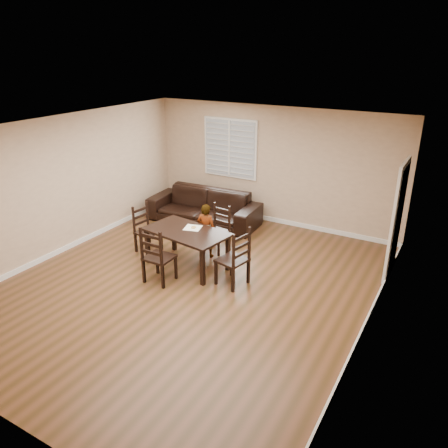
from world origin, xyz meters
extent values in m
plane|color=brown|center=(0.00, 0.00, 0.00)|extent=(7.00, 7.00, 0.00)
cube|color=#CDAD8B|center=(0.00, 3.50, 1.35)|extent=(6.00, 0.04, 2.70)
cube|color=#CDAD8B|center=(-3.00, 0.00, 1.35)|extent=(0.04, 7.00, 2.70)
cube|color=#CDAD8B|center=(3.00, 0.00, 1.35)|extent=(0.04, 7.00, 2.70)
cube|color=white|center=(0.00, 0.00, 2.70)|extent=(6.00, 7.00, 0.04)
cube|color=white|center=(-1.10, 3.45, 1.65)|extent=(1.40, 0.08, 1.40)
cube|color=white|center=(2.97, 2.20, 1.02)|extent=(0.06, 0.94, 2.05)
cylinder|color=#332114|center=(2.94, 1.90, 0.95)|extent=(0.06, 0.06, 0.02)
cube|color=white|center=(0.00, 3.48, 0.05)|extent=(6.00, 0.03, 0.10)
cube|color=white|center=(-2.98, 0.00, 0.05)|extent=(0.03, 7.00, 0.10)
cube|color=white|center=(2.98, 0.00, 0.05)|extent=(0.03, 7.00, 0.10)
cube|color=black|center=(-0.42, 0.59, 0.71)|extent=(1.67, 1.10, 0.04)
cube|color=black|center=(-1.17, 0.34, 0.34)|extent=(0.08, 0.08, 0.69)
cube|color=black|center=(0.21, 0.13, 0.34)|extent=(0.08, 0.08, 0.69)
cube|color=black|center=(-1.06, 1.04, 0.34)|extent=(0.08, 0.08, 0.69)
cube|color=black|center=(0.32, 0.84, 0.34)|extent=(0.08, 0.08, 0.69)
cube|color=black|center=(-0.29, 1.45, 0.41)|extent=(0.48, 0.45, 0.04)
cube|color=black|center=(-0.27, 1.63, 0.48)|extent=(0.43, 0.09, 0.95)
cube|color=black|center=(-0.50, 1.31, 0.20)|extent=(0.04, 0.04, 0.39)
cube|color=black|center=(-0.13, 1.26, 0.20)|extent=(0.04, 0.04, 0.39)
cube|color=black|center=(-0.45, 1.65, 0.20)|extent=(0.04, 0.04, 0.39)
cube|color=black|center=(-0.09, 1.60, 0.20)|extent=(0.04, 0.04, 0.39)
cube|color=black|center=(-0.53, -0.12, 0.46)|extent=(0.48, 0.45, 0.04)
cube|color=black|center=(-0.53, -0.32, 0.53)|extent=(0.48, 0.05, 1.06)
cube|color=black|center=(-0.32, 0.08, 0.22)|extent=(0.04, 0.04, 0.44)
cube|color=black|center=(-0.74, 0.07, 0.22)|extent=(0.04, 0.04, 0.44)
cube|color=black|center=(-0.32, -0.31, 0.22)|extent=(0.04, 0.04, 0.44)
cube|color=black|center=(-0.73, -0.31, 0.22)|extent=(0.04, 0.04, 0.44)
cube|color=black|center=(-1.48, 0.75, 0.42)|extent=(0.46, 0.48, 0.04)
cube|color=black|center=(-1.66, 0.77, 0.49)|extent=(0.09, 0.44, 0.97)
cube|color=black|center=(-1.33, 0.54, 0.20)|extent=(0.04, 0.04, 0.40)
cube|color=black|center=(-1.29, 0.91, 0.20)|extent=(0.04, 0.04, 0.40)
cube|color=black|center=(-1.68, 0.58, 0.20)|extent=(0.04, 0.04, 0.40)
cube|color=black|center=(-1.63, 0.95, 0.20)|extent=(0.04, 0.04, 0.40)
cube|color=black|center=(0.64, 0.43, 0.46)|extent=(0.54, 0.56, 0.04)
cube|color=black|center=(0.83, 0.39, 0.54)|extent=(0.14, 0.48, 1.07)
cube|color=black|center=(0.49, 0.67, 0.22)|extent=(0.05, 0.05, 0.44)
cube|color=black|center=(0.40, 0.26, 0.22)|extent=(0.05, 0.05, 0.44)
cube|color=black|center=(0.87, 0.59, 0.22)|extent=(0.05, 0.05, 0.44)
cube|color=black|center=(0.78, 0.18, 0.22)|extent=(0.05, 0.05, 0.44)
imported|color=gray|center=(-0.34, 1.14, 0.55)|extent=(0.41, 0.28, 1.09)
cube|color=white|center=(-0.40, 0.76, 0.73)|extent=(0.37, 0.37, 0.00)
torus|color=#C68F47|center=(-0.38, 0.76, 0.75)|extent=(0.10, 0.10, 0.03)
torus|color=white|center=(-0.38, 0.76, 0.76)|extent=(0.09, 0.09, 0.02)
imported|color=black|center=(-1.35, 2.64, 0.38)|extent=(2.68, 1.18, 0.77)
camera|label=1|loc=(3.87, -5.50, 3.90)|focal=35.00mm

